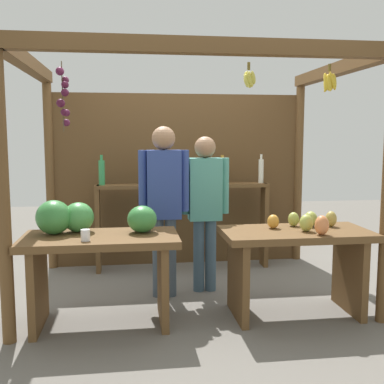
{
  "coord_description": "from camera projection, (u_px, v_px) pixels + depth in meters",
  "views": [
    {
      "loc": [
        -0.58,
        -4.51,
        1.55
      ],
      "look_at": [
        0.0,
        -0.2,
        1.02
      ],
      "focal_mm": 43.34,
      "sensor_mm": 36.0,
      "label": 1
    }
  ],
  "objects": [
    {
      "name": "market_stall",
      "position": [
        184.0,
        156.0,
        4.99
      ],
      "size": [
        3.12,
        2.14,
        2.27
      ],
      "color": "brown",
      "rests_on": "ground"
    },
    {
      "name": "fruit_counter_left",
      "position": [
        95.0,
        246.0,
        3.8
      ],
      "size": [
        1.26,
        0.67,
        1.03
      ],
      "color": "brown",
      "rests_on": "ground"
    },
    {
      "name": "ground_plane",
      "position": [
        189.0,
        290.0,
        4.7
      ],
      "size": [
        12.0,
        12.0,
        0.0
      ],
      "primitive_type": "plane",
      "color": "slate",
      "rests_on": "ground"
    },
    {
      "name": "vendor_woman",
      "position": [
        205.0,
        200.0,
        4.57
      ],
      "size": [
        0.48,
        0.21,
        1.54
      ],
      "rotation": [
        0.0,
        0.0,
        0.08
      ],
      "color": "#405B70",
      "rests_on": "ground"
    },
    {
      "name": "vendor_man",
      "position": [
        164.0,
        196.0,
        4.4
      ],
      "size": [
        0.48,
        0.22,
        1.64
      ],
      "rotation": [
        0.0,
        0.0,
        -0.12
      ],
      "color": "#44525F",
      "rests_on": "ground"
    },
    {
      "name": "fruit_counter_right",
      "position": [
        296.0,
        252.0,
        3.99
      ],
      "size": [
        1.26,
        0.64,
        0.91
      ],
      "color": "brown",
      "rests_on": "ground"
    },
    {
      "name": "bottle_shelf_unit",
      "position": [
        183.0,
        203.0,
        5.35
      ],
      "size": [
        2.0,
        0.22,
        1.34
      ],
      "color": "brown",
      "rests_on": "ground"
    }
  ]
}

